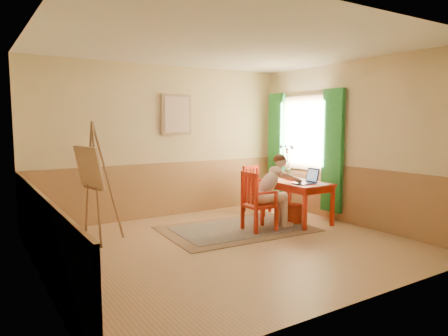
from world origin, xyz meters
TOP-DOWN VIEW (x-y plane):
  - room at (0.00, 0.00)m, footprint 5.04×4.54m
  - wainscot at (0.00, 0.80)m, footprint 5.00×4.50m
  - window at (2.42, 1.10)m, footprint 0.12×2.01m
  - wall_portrait at (0.25, 2.20)m, footprint 0.60×0.05m
  - rug at (0.58, 0.67)m, footprint 2.49×1.73m
  - table at (1.76, 0.53)m, footprint 0.74×1.21m
  - chair_left at (0.79, 0.40)m, footprint 0.46×0.44m
  - chair_back at (1.65, 1.60)m, footprint 0.43×0.45m
  - figure at (1.11, 0.41)m, footprint 0.92×0.40m
  - laptop at (1.74, 0.26)m, footprint 0.44×0.29m
  - papers at (1.85, 0.52)m, footprint 0.68×1.07m
  - vase at (1.99, 1.06)m, footprint 0.22×0.32m
  - wastebasket at (1.66, 0.51)m, footprint 0.41×0.41m
  - easel at (-1.63, 1.14)m, footprint 0.64×0.80m

SIDE VIEW (x-z plane):
  - rug at x=0.58m, z-range 0.00..0.02m
  - wastebasket at x=1.66m, z-range 0.00..0.33m
  - chair_back at x=1.65m, z-range 0.00..0.90m
  - chair_left at x=0.79m, z-range 0.00..0.97m
  - wainscot at x=0.00m, z-range 0.00..1.00m
  - table at x=1.76m, z-range 0.27..0.99m
  - figure at x=1.11m, z-range 0.06..1.30m
  - papers at x=1.85m, z-range 0.72..0.72m
  - laptop at x=1.74m, z-range 0.64..0.90m
  - vase at x=1.99m, z-range 0.69..1.32m
  - easel at x=-1.63m, z-range 0.16..1.94m
  - window at x=2.42m, z-range 0.25..2.45m
  - room at x=0.00m, z-range -0.02..2.82m
  - wall_portrait at x=0.25m, z-range 1.52..2.28m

